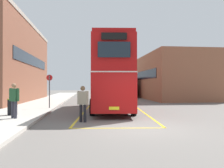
# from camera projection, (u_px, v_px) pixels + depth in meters

# --- Properties ---
(ground_plane) EXTENTS (135.60, 135.60, 0.00)m
(ground_plane) POSITION_uv_depth(u_px,v_px,m) (108.00, 103.00, 23.76)
(ground_plane) COLOR #66605B
(sidewalk_left) EXTENTS (4.00, 57.60, 0.14)m
(sidewalk_left) POSITION_uv_depth(u_px,v_px,m) (47.00, 101.00, 25.45)
(sidewalk_left) COLOR #B2ADA3
(sidewalk_left) RESTS_ON ground
(brick_building_left) EXTENTS (6.13, 18.37, 8.60)m
(brick_building_left) POSITION_uv_depth(u_px,v_px,m) (5.00, 63.00, 25.18)
(brick_building_left) COLOR brown
(brick_building_left) RESTS_ON ground
(depot_building_right) EXTENTS (8.18, 14.80, 5.84)m
(depot_building_right) POSITION_uv_depth(u_px,v_px,m) (173.00, 77.00, 31.37)
(depot_building_right) COLOR brown
(depot_building_right) RESTS_ON ground
(double_decker_bus) EXTENTS (3.35, 10.73, 4.75)m
(double_decker_bus) POSITION_uv_depth(u_px,v_px,m) (112.00, 76.00, 16.91)
(double_decker_bus) COLOR black
(double_decker_bus) RESTS_ON ground
(single_deck_bus) EXTENTS (2.97, 8.71, 3.02)m
(single_deck_bus) POSITION_uv_depth(u_px,v_px,m) (125.00, 87.00, 36.46)
(single_deck_bus) COLOR black
(single_deck_bus) RESTS_ON ground
(pedestrian_boarding) EXTENTS (0.54, 0.42, 1.76)m
(pedestrian_boarding) POSITION_uv_depth(u_px,v_px,m) (83.00, 101.00, 11.17)
(pedestrian_boarding) COLOR black
(pedestrian_boarding) RESTS_ON ground
(pedestrian_waiting_near) EXTENTS (0.53, 0.47, 1.75)m
(pedestrian_waiting_near) POSITION_uv_depth(u_px,v_px,m) (14.00, 98.00, 11.50)
(pedestrian_waiting_near) COLOR #2D2D38
(pedestrian_waiting_near) RESTS_ON sidewalk_left
(litter_bin) EXTENTS (0.54, 0.54, 0.90)m
(litter_bin) POSITION_uv_depth(u_px,v_px,m) (12.00, 107.00, 12.83)
(litter_bin) COLOR black
(litter_bin) RESTS_ON sidewalk_left
(bus_stop_sign) EXTENTS (0.44, 0.10, 2.44)m
(bus_stop_sign) POSITION_uv_depth(u_px,v_px,m) (49.00, 88.00, 16.90)
(bus_stop_sign) COLOR #4C4C51
(bus_stop_sign) RESTS_ON sidewalk_left
(bay_marking_yellow) EXTENTS (5.13, 12.89, 0.01)m
(bay_marking_yellow) POSITION_uv_depth(u_px,v_px,m) (114.00, 113.00, 14.96)
(bay_marking_yellow) COLOR gold
(bay_marking_yellow) RESTS_ON ground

